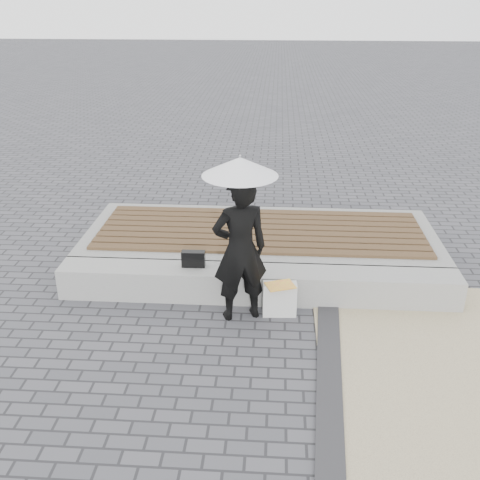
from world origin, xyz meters
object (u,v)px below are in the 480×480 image
woman (240,250)px  canvas_tote (280,299)px  seating_ledge (257,284)px  handbag (193,259)px  parasol (240,167)px

woman → canvas_tote: woman is taller
seating_ledge → woman: woman is taller
seating_ledge → handbag: size_ratio=17.07×
woman → parasol: bearing=180.0°
parasol → canvas_tote: parasol is taller
seating_ledge → woman: (-0.19, -0.44, 0.68)m
handbag → canvas_tote: 1.20m
canvas_tote → parasol: bearing=-175.1°
seating_ledge → parasol: size_ratio=4.72×
parasol → canvas_tote: (0.47, 0.07, -1.65)m
canvas_tote → woman: bearing=-175.1°
handbag → canvas_tote: size_ratio=0.70×
seating_ledge → woman: 0.83m
seating_ledge → woman: bearing=-113.1°
seating_ledge → handbag: handbag is taller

